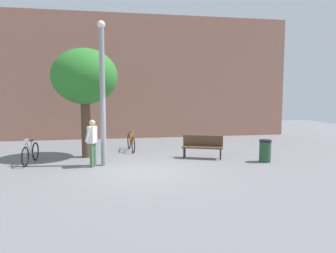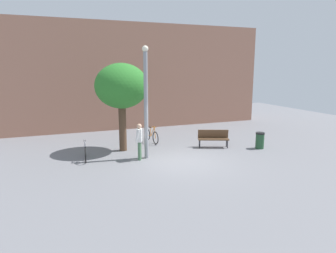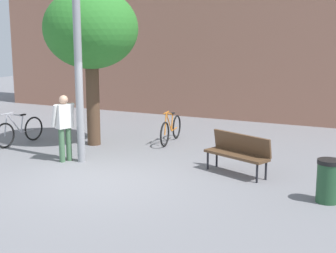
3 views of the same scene
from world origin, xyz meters
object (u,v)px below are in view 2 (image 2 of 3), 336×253
object	(u,v)px
park_bench	(213,137)
trash_bin	(260,140)
lamppost	(146,100)
plaza_tree	(121,87)
bicycle_silver	(85,151)
bicycle_orange	(151,135)
person_by_lamppost	(139,139)

from	to	relation	value
park_bench	trash_bin	world-z (taller)	park_bench
park_bench	lamppost	bearing A→B (deg)	-171.01
plaza_tree	bicycle_silver	distance (m)	3.55
lamppost	plaza_tree	xyz separation A→B (m)	(-0.71, 1.69, 0.52)
park_bench	plaza_tree	xyz separation A→B (m)	(-4.59, 1.07, 2.67)
bicycle_orange	bicycle_silver	world-z (taller)	same
plaza_tree	trash_bin	size ratio (longest dim) A/B	5.16
person_by_lamppost	plaza_tree	world-z (taller)	plaza_tree
lamppost	park_bench	world-z (taller)	lamppost
lamppost	bicycle_silver	bearing A→B (deg)	162.64
person_by_lamppost	bicycle_orange	bearing A→B (deg)	62.42
trash_bin	person_by_lamppost	bearing A→B (deg)	176.65
lamppost	bicycle_orange	xyz separation A→B (m)	(1.18, 2.83, -2.32)
trash_bin	park_bench	bearing A→B (deg)	152.04
park_bench	trash_bin	size ratio (longest dim) A/B	1.96
lamppost	person_by_lamppost	xyz separation A→B (m)	(-0.38, -0.14, -1.73)
bicycle_silver	trash_bin	bearing A→B (deg)	-8.85
bicycle_silver	bicycle_orange	bearing A→B (deg)	27.39
lamppost	plaza_tree	bearing A→B (deg)	112.97
lamppost	plaza_tree	size ratio (longest dim) A/B	1.17
park_bench	trash_bin	xyz separation A→B (m)	(2.12, -1.13, -0.12)
bicycle_orange	person_by_lamppost	bearing A→B (deg)	-117.58
plaza_tree	bicycle_orange	bearing A→B (deg)	31.25
park_bench	trash_bin	distance (m)	2.40
park_bench	person_by_lamppost	bearing A→B (deg)	-169.95
person_by_lamppost	park_bench	size ratio (longest dim) A/B	1.01
plaza_tree	trash_bin	bearing A→B (deg)	-18.15
bicycle_orange	trash_bin	bearing A→B (deg)	-34.79
park_bench	plaza_tree	size ratio (longest dim) A/B	0.38
person_by_lamppost	trash_bin	size ratio (longest dim) A/B	1.97
plaza_tree	lamppost	bearing A→B (deg)	-67.03
lamppost	bicycle_silver	size ratio (longest dim) A/B	2.82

